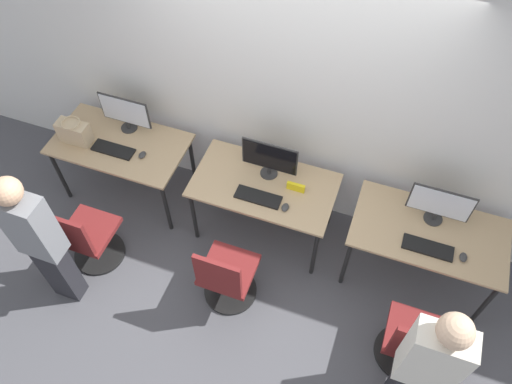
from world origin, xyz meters
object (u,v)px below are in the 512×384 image
object	(u,v)px
office_chair_right	(411,344)
keyboard_center	(258,197)
monitor_center	(269,158)
person_right	(425,367)
monitor_right	(440,205)
person_left	(39,240)
handbag	(74,132)
monitor_left	(125,112)
mouse_left	(142,155)
office_chair_left	(88,239)
keyboard_left	(113,150)
keyboard_right	(428,248)
office_chair_center	(227,278)
mouse_center	(285,207)
mouse_right	(463,257)

from	to	relation	value
office_chair_right	keyboard_center	bearing A→B (deg)	156.05
monitor_center	person_right	size ratio (longest dim) A/B	0.31
office_chair_right	monitor_right	bearing A→B (deg)	94.25
person_left	handbag	xyz separation A→B (m)	(-0.40, 1.12, -0.04)
monitor_left	mouse_left	bearing A→B (deg)	-44.12
office_chair_left	monitor_right	world-z (taller)	monitor_right
keyboard_left	monitor_right	bearing A→B (deg)	4.63
person_left	handbag	distance (m)	1.19
mouse_left	office_chair_right	size ratio (longest dim) A/B	0.10
person_left	keyboard_right	world-z (taller)	person_left
monitor_left	person_left	world-z (taller)	person_left
mouse_left	office_chair_center	bearing A→B (deg)	-33.16
office_chair_left	keyboard_right	size ratio (longest dim) A/B	2.17
keyboard_left	mouse_left	world-z (taller)	mouse_left
keyboard_center	keyboard_right	bearing A→B (deg)	-0.44
office_chair_left	keyboard_center	bearing A→B (deg)	26.86
keyboard_left	monitor_center	xyz separation A→B (m)	(1.45, 0.23, 0.19)
monitor_left	person_left	bearing A→B (deg)	-89.10
mouse_center	office_chair_left	bearing A→B (deg)	-157.68
monitor_center	office_chair_center	world-z (taller)	monitor_center
keyboard_left	keyboard_right	world-z (taller)	same
keyboard_center	office_chair_center	size ratio (longest dim) A/B	0.46
mouse_left	monitor_right	xyz separation A→B (m)	(2.62, 0.21, 0.19)
monitor_left	mouse_right	size ratio (longest dim) A/B	5.59
monitor_left	office_chair_right	distance (m)	3.21
mouse_left	mouse_center	world-z (taller)	same
person_left	mouse_center	world-z (taller)	person_left
mouse_right	office_chair_right	xyz separation A→B (m)	(-0.20, -0.67, -0.39)
mouse_left	office_chair_left	size ratio (longest dim) A/B	0.10
office_chair_left	person_right	world-z (taller)	person_right
person_right	handbag	distance (m)	3.54
office_chair_center	person_left	bearing A→B (deg)	-162.63
office_chair_right	person_right	distance (m)	0.65
monitor_left	mouse_center	world-z (taller)	monitor_left
handbag	office_chair_center	bearing A→B (deg)	-21.20
office_chair_left	office_chair_center	world-z (taller)	same
office_chair_left	monitor_center	world-z (taller)	monitor_center
handbag	keyboard_left	bearing A→B (deg)	1.02
monitor_left	keyboard_left	size ratio (longest dim) A/B	1.24
monitor_center	mouse_center	xyz separation A→B (m)	(0.25, -0.32, -0.19)
monitor_right	mouse_right	distance (m)	0.45
office_chair_center	person_right	world-z (taller)	person_right
person_left	mouse_right	size ratio (longest dim) A/B	17.92
person_left	keyboard_right	xyz separation A→B (m)	(2.88, 1.06, -0.14)
mouse_center	mouse_right	bearing A→B (deg)	0.76
mouse_center	office_chair_center	world-z (taller)	office_chair_center
mouse_left	monitor_right	bearing A→B (deg)	4.51
mouse_right	handbag	xyz separation A→B (m)	(-3.56, 0.06, 0.10)
handbag	person_left	bearing A→B (deg)	-70.18
handbag	keyboard_center	bearing A→B (deg)	-1.59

